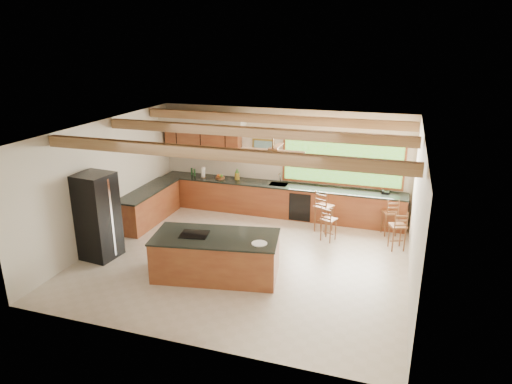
% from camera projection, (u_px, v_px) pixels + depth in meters
% --- Properties ---
extents(ground, '(7.20, 7.20, 0.00)m').
position_uv_depth(ground, '(245.00, 258.00, 10.52)').
color(ground, beige).
rests_on(ground, ground).
extents(room_shell, '(7.27, 6.54, 3.02)m').
position_uv_depth(room_shell, '(246.00, 158.00, 10.45)').
color(room_shell, beige).
rests_on(room_shell, ground).
extents(counter_run, '(7.12, 3.10, 1.27)m').
position_uv_depth(counter_run, '(247.00, 201.00, 12.89)').
color(counter_run, brown).
rests_on(counter_run, ground).
extents(island, '(2.79, 1.66, 0.93)m').
position_uv_depth(island, '(216.00, 256.00, 9.64)').
color(island, brown).
rests_on(island, ground).
extents(refrigerator, '(0.85, 0.83, 2.00)m').
position_uv_depth(refrigerator, '(97.00, 216.00, 10.32)').
color(refrigerator, black).
rests_on(refrigerator, ground).
extents(bar_stool_a, '(0.43, 0.43, 0.93)m').
position_uv_depth(bar_stool_a, '(329.00, 220.00, 11.26)').
color(bar_stool_a, brown).
rests_on(bar_stool_a, ground).
extents(bar_stool_b, '(0.53, 0.53, 1.15)m').
position_uv_depth(bar_stool_b, '(324.00, 208.00, 11.76)').
color(bar_stool_b, brown).
rests_on(bar_stool_b, ground).
extents(bar_stool_c, '(0.46, 0.46, 0.99)m').
position_uv_depth(bar_stool_c, '(390.00, 214.00, 11.60)').
color(bar_stool_c, brown).
rests_on(bar_stool_c, ground).
extents(bar_stool_d, '(0.47, 0.47, 1.00)m').
position_uv_depth(bar_stool_d, '(398.00, 227.00, 10.76)').
color(bar_stool_d, brown).
rests_on(bar_stool_d, ground).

